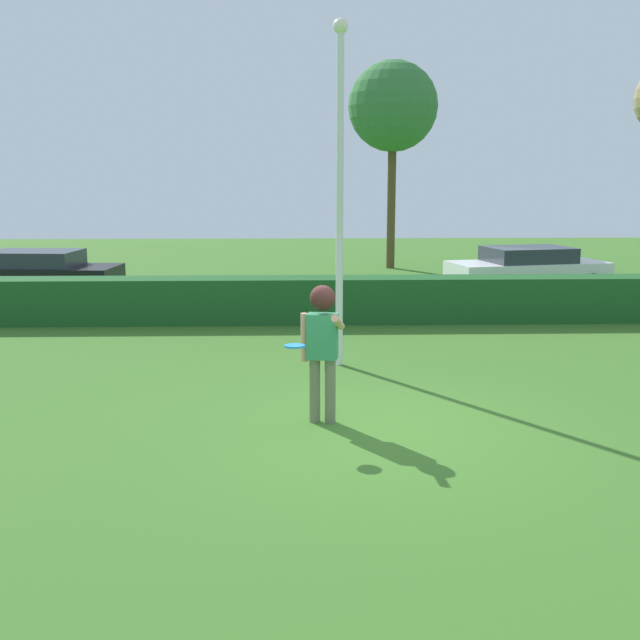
{
  "coord_description": "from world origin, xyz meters",
  "views": [
    {
      "loc": [
        -0.9,
        -9.01,
        3.1
      ],
      "look_at": [
        -0.58,
        1.3,
        1.15
      ],
      "focal_mm": 42.37,
      "sensor_mm": 36.0,
      "label": 1
    }
  ],
  "objects_px": {
    "lamppost": "(340,179)",
    "parked_car_white": "(527,268)",
    "parked_car_black": "(35,272)",
    "person": "(322,337)",
    "frisbee": "(295,346)",
    "willow_tree": "(393,108)"
  },
  "relations": [
    {
      "from": "frisbee",
      "to": "parked_car_black",
      "type": "height_order",
      "value": "parked_car_black"
    },
    {
      "from": "willow_tree",
      "to": "lamppost",
      "type": "bearing_deg",
      "value": -100.57
    },
    {
      "from": "lamppost",
      "to": "parked_car_white",
      "type": "bearing_deg",
      "value": 54.69
    },
    {
      "from": "parked_car_black",
      "to": "willow_tree",
      "type": "distance_m",
      "value": 12.8
    },
    {
      "from": "person",
      "to": "parked_car_white",
      "type": "height_order",
      "value": "person"
    },
    {
      "from": "parked_car_black",
      "to": "willow_tree",
      "type": "height_order",
      "value": "willow_tree"
    },
    {
      "from": "lamppost",
      "to": "parked_car_white",
      "type": "xyz_separation_m",
      "value": [
        5.57,
        7.86,
        -2.39
      ]
    },
    {
      "from": "parked_car_black",
      "to": "parked_car_white",
      "type": "relative_size",
      "value": 0.97
    },
    {
      "from": "parked_car_black",
      "to": "lamppost",
      "type": "bearing_deg",
      "value": -44.2
    },
    {
      "from": "lamppost",
      "to": "parked_car_white",
      "type": "distance_m",
      "value": 9.92
    },
    {
      "from": "person",
      "to": "willow_tree",
      "type": "bearing_deg",
      "value": 80.03
    },
    {
      "from": "person",
      "to": "parked_car_black",
      "type": "relative_size",
      "value": 0.41
    },
    {
      "from": "person",
      "to": "parked_car_black",
      "type": "distance_m",
      "value": 12.49
    },
    {
      "from": "parked_car_black",
      "to": "parked_car_white",
      "type": "bearing_deg",
      "value": 2.69
    },
    {
      "from": "lamppost",
      "to": "parked_car_white",
      "type": "height_order",
      "value": "lamppost"
    },
    {
      "from": "lamppost",
      "to": "willow_tree",
      "type": "relative_size",
      "value": 0.8
    },
    {
      "from": "person",
      "to": "parked_car_white",
      "type": "bearing_deg",
      "value": 61.36
    },
    {
      "from": "parked_car_black",
      "to": "parked_car_white",
      "type": "xyz_separation_m",
      "value": [
        13.02,
        0.61,
        0.0
      ]
    },
    {
      "from": "person",
      "to": "parked_car_black",
      "type": "bearing_deg",
      "value": 124.49
    },
    {
      "from": "parked_car_white",
      "to": "frisbee",
      "type": "bearing_deg",
      "value": -118.98
    },
    {
      "from": "parked_car_white",
      "to": "willow_tree",
      "type": "distance_m",
      "value": 8.08
    },
    {
      "from": "person",
      "to": "willow_tree",
      "type": "height_order",
      "value": "willow_tree"
    }
  ]
}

